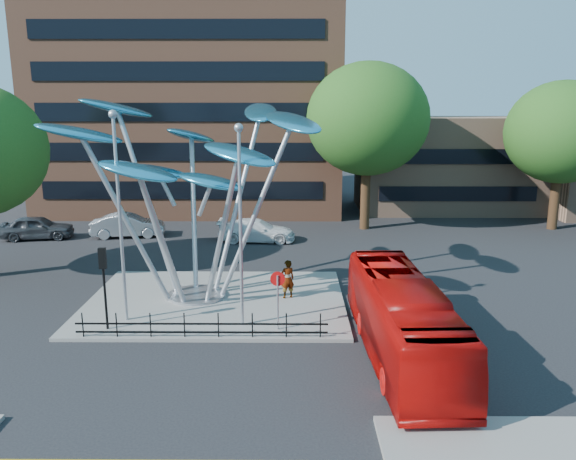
{
  "coord_description": "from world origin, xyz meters",
  "views": [
    {
      "loc": [
        2.57,
        -19.01,
        9.23
      ],
      "look_at": [
        2.41,
        4.0,
        3.98
      ],
      "focal_mm": 35.0,
      "sensor_mm": 36.0,
      "label": 1
    }
  ],
  "objects_px": {
    "tree_far": "(562,133)",
    "street_lamp_left": "(119,200)",
    "street_lamp_right": "(240,208)",
    "tree_right": "(368,119)",
    "red_bus": "(401,319)",
    "traffic_light_island": "(103,271)",
    "parked_car_right": "(257,230)",
    "parked_car_left": "(37,227)",
    "no_entry_sign_island": "(278,290)",
    "pedestrian": "(287,279)",
    "leaf_sculpture": "(191,155)",
    "parked_car_mid": "(128,225)"
  },
  "relations": [
    {
      "from": "tree_far",
      "to": "street_lamp_left",
      "type": "relative_size",
      "value": 1.23
    },
    {
      "from": "street_lamp_left",
      "to": "street_lamp_right",
      "type": "bearing_deg",
      "value": -5.71
    },
    {
      "from": "tree_right",
      "to": "red_bus",
      "type": "bearing_deg",
      "value": -93.7
    },
    {
      "from": "street_lamp_left",
      "to": "red_bus",
      "type": "xyz_separation_m",
      "value": [
        11.1,
        -3.14,
        -3.88
      ]
    },
    {
      "from": "traffic_light_island",
      "to": "parked_car_right",
      "type": "relative_size",
      "value": 0.66
    },
    {
      "from": "traffic_light_island",
      "to": "red_bus",
      "type": "relative_size",
      "value": 0.32
    },
    {
      "from": "street_lamp_right",
      "to": "traffic_light_island",
      "type": "distance_m",
      "value": 6.05
    },
    {
      "from": "street_lamp_right",
      "to": "parked_car_left",
      "type": "height_order",
      "value": "street_lamp_right"
    },
    {
      "from": "no_entry_sign_island",
      "to": "pedestrian",
      "type": "distance_m",
      "value": 3.88
    },
    {
      "from": "pedestrian",
      "to": "no_entry_sign_island",
      "type": "bearing_deg",
      "value": 63.68
    },
    {
      "from": "street_lamp_left",
      "to": "traffic_light_island",
      "type": "height_order",
      "value": "street_lamp_left"
    },
    {
      "from": "street_lamp_left",
      "to": "no_entry_sign_island",
      "type": "bearing_deg",
      "value": -8.61
    },
    {
      "from": "street_lamp_left",
      "to": "red_bus",
      "type": "bearing_deg",
      "value": -15.8
    },
    {
      "from": "parked_car_left",
      "to": "tree_right",
      "type": "bearing_deg",
      "value": -90.99
    },
    {
      "from": "tree_right",
      "to": "red_bus",
      "type": "distance_m",
      "value": 22.66
    },
    {
      "from": "leaf_sculpture",
      "to": "parked_car_mid",
      "type": "xyz_separation_m",
      "value": [
        -6.85,
        12.57,
        -6.05
      ]
    },
    {
      "from": "red_bus",
      "to": "traffic_light_island",
      "type": "bearing_deg",
      "value": 167.31
    },
    {
      "from": "no_entry_sign_island",
      "to": "pedestrian",
      "type": "relative_size",
      "value": 1.32
    },
    {
      "from": "pedestrian",
      "to": "parked_car_right",
      "type": "relative_size",
      "value": 0.36
    },
    {
      "from": "traffic_light_island",
      "to": "street_lamp_right",
      "type": "bearing_deg",
      "value": 5.19
    },
    {
      "from": "street_lamp_right",
      "to": "parked_car_right",
      "type": "xyz_separation_m",
      "value": [
        -0.31,
        15.0,
        -4.34
      ]
    },
    {
      "from": "tree_right",
      "to": "traffic_light_island",
      "type": "bearing_deg",
      "value": -123.69
    },
    {
      "from": "parked_car_right",
      "to": "traffic_light_island",
      "type": "bearing_deg",
      "value": 163.79
    },
    {
      "from": "leaf_sculpture",
      "to": "parked_car_left",
      "type": "bearing_deg",
      "value": 137.4
    },
    {
      "from": "traffic_light_island",
      "to": "no_entry_sign_island",
      "type": "height_order",
      "value": "traffic_light_island"
    },
    {
      "from": "leaf_sculpture",
      "to": "red_bus",
      "type": "distance_m",
      "value": 12.01
    },
    {
      "from": "leaf_sculpture",
      "to": "red_bus",
      "type": "xyz_separation_m",
      "value": [
        8.67,
        -6.32,
        -5.4
      ]
    },
    {
      "from": "pedestrian",
      "to": "tree_far",
      "type": "bearing_deg",
      "value": -162.16
    },
    {
      "from": "tree_right",
      "to": "parked_car_left",
      "type": "relative_size",
      "value": 2.54
    },
    {
      "from": "street_lamp_right",
      "to": "pedestrian",
      "type": "xyz_separation_m",
      "value": [
        1.87,
        3.31,
        -4.02
      ]
    },
    {
      "from": "street_lamp_right",
      "to": "parked_car_right",
      "type": "distance_m",
      "value": 15.62
    },
    {
      "from": "traffic_light_island",
      "to": "parked_car_left",
      "type": "bearing_deg",
      "value": 121.89
    },
    {
      "from": "street_lamp_left",
      "to": "street_lamp_right",
      "type": "height_order",
      "value": "street_lamp_left"
    },
    {
      "from": "no_entry_sign_island",
      "to": "parked_car_mid",
      "type": "bearing_deg",
      "value": 123.12
    },
    {
      "from": "red_bus",
      "to": "parked_car_mid",
      "type": "xyz_separation_m",
      "value": [
        -15.52,
        18.89,
        -0.65
      ]
    },
    {
      "from": "street_lamp_right",
      "to": "pedestrian",
      "type": "relative_size",
      "value": 4.47
    },
    {
      "from": "leaf_sculpture",
      "to": "traffic_light_island",
      "type": "distance_m",
      "value": 6.65
    },
    {
      "from": "tree_right",
      "to": "parked_car_left",
      "type": "xyz_separation_m",
      "value": [
        -23.0,
        -3.43,
        -7.22
      ]
    },
    {
      "from": "tree_far",
      "to": "street_lamp_right",
      "type": "bearing_deg",
      "value": -138.53
    },
    {
      "from": "street_lamp_right",
      "to": "no_entry_sign_island",
      "type": "bearing_deg",
      "value": -17.87
    },
    {
      "from": "street_lamp_right",
      "to": "red_bus",
      "type": "height_order",
      "value": "street_lamp_right"
    },
    {
      "from": "parked_car_mid",
      "to": "no_entry_sign_island",
      "type": "bearing_deg",
      "value": -155.29
    },
    {
      "from": "street_lamp_left",
      "to": "traffic_light_island",
      "type": "bearing_deg",
      "value": -116.57
    },
    {
      "from": "tree_far",
      "to": "parked_car_mid",
      "type": "distance_m",
      "value": 31.67
    },
    {
      "from": "tree_far",
      "to": "red_bus",
      "type": "bearing_deg",
      "value": -125.44
    },
    {
      "from": "red_bus",
      "to": "pedestrian",
      "type": "xyz_separation_m",
      "value": [
        -4.23,
        5.95,
        -0.4
      ]
    },
    {
      "from": "leaf_sculpture",
      "to": "parked_car_mid",
      "type": "distance_m",
      "value": 15.54
    },
    {
      "from": "tree_far",
      "to": "street_lamp_left",
      "type": "xyz_separation_m",
      "value": [
        -26.5,
        -18.5,
        -1.75
      ]
    },
    {
      "from": "tree_far",
      "to": "traffic_light_island",
      "type": "height_order",
      "value": "tree_far"
    },
    {
      "from": "street_lamp_left",
      "to": "parked_car_mid",
      "type": "distance_m",
      "value": 16.98
    }
  ]
}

